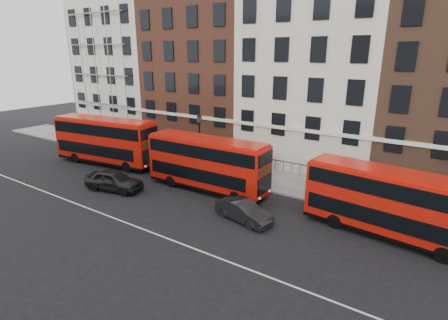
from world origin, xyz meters
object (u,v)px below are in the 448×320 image
Objects in this scene: bus_c at (390,202)px; bus_a at (105,140)px; bus_b at (207,163)px; car_rear at (114,180)px; car_front at (244,211)px.

bus_a is at bearing -173.64° from bus_c.
bus_c is at bearing -1.14° from bus_b.
car_rear is (-6.17, -4.19, -1.47)m from bus_b.
car_rear is 11.45m from car_front.
bus_c is at bearing -90.67° from car_rear.
bus_b reaches higher than bus_c.
bus_b is at bearing 71.71° from car_front.
bus_c is at bearing -7.63° from bus_a.
bus_b is 2.50× the size of car_front.
bus_b is 1.02× the size of bus_c.
bus_c is (25.70, 0.01, -0.23)m from bus_a.
car_front is (-8.14, -3.04, -1.54)m from bus_c.
bus_a is 1.08× the size of bus_b.
car_rear is at bearing -41.81° from bus_a.
bus_c reaches higher than car_rear.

